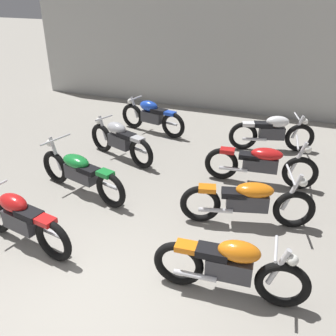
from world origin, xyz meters
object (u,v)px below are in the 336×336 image
Objects in this scene: motorcycle_left_row_0 at (21,219)px; motorcycle_right_row_1 at (248,201)px; motorcycle_right_row_0 at (230,266)px; motorcycle_left_row_3 at (152,116)px; motorcycle_right_row_2 at (261,163)px; motorcycle_left_row_2 at (120,140)px; motorcycle_left_row_1 at (80,172)px; motorcycle_right_row_3 at (272,132)px.

motorcycle_left_row_0 is 0.92× the size of motorcycle_right_row_1.
motorcycle_right_row_1 reaches higher than motorcycle_right_row_0.
motorcycle_left_row_3 is 0.90× the size of motorcycle_right_row_2.
motorcycle_left_row_1 is at bearing -89.02° from motorcycle_left_row_2.
motorcycle_left_row_3 is 1.01× the size of motorcycle_right_row_3.
motorcycle_left_row_3 is (-0.02, 4.95, 0.00)m from motorcycle_left_row_0.
motorcycle_left_row_1 is 1.09× the size of motorcycle_left_row_3.
motorcycle_left_row_0 is 5.78m from motorcycle_right_row_3.
motorcycle_left_row_1 is 3.44m from motorcycle_right_row_2.
motorcycle_left_row_0 and motorcycle_left_row_3 have the same top height.
motorcycle_right_row_3 is at bearing 90.29° from motorcycle_right_row_1.
motorcycle_right_row_0 is (3.16, -3.10, 0.00)m from motorcycle_left_row_2.
motorcycle_right_row_1 is (3.05, 1.74, -0.01)m from motorcycle_left_row_0.
motorcycle_left_row_1 is 1.61m from motorcycle_left_row_2.
motorcycle_right_row_2 is 1.13× the size of motorcycle_right_row_3.
motorcycle_left_row_3 is at bearing 150.24° from motorcycle_right_row_2.
motorcycle_right_row_0 is at bearing -87.54° from motorcycle_right_row_1.
motorcycle_right_row_0 is at bearing -44.42° from motorcycle_left_row_2.
motorcycle_right_row_3 is at bearing 58.34° from motorcycle_left_row_0.
motorcycle_right_row_2 is at bearing -0.42° from motorcycle_left_row_2.
motorcycle_right_row_1 is (3.06, 0.13, 0.00)m from motorcycle_left_row_1.
motorcycle_left_row_3 is at bearing 90.28° from motorcycle_left_row_0.
motorcycle_left_row_1 is at bearing 154.64° from motorcycle_right_row_0.
motorcycle_right_row_1 is 1.46m from motorcycle_right_row_2.
motorcycle_right_row_2 is (3.06, -1.75, -0.01)m from motorcycle_left_row_3.
motorcycle_right_row_3 is (3.06, -0.03, 0.00)m from motorcycle_left_row_3.
motorcycle_right_row_0 is (3.13, -1.49, 0.01)m from motorcycle_left_row_1.
motorcycle_right_row_1 is at bearing -25.55° from motorcycle_left_row_2.
motorcycle_left_row_3 is (-0.01, 3.34, 0.01)m from motorcycle_left_row_1.
motorcycle_right_row_2 is (3.04, 3.20, -0.01)m from motorcycle_left_row_0.
motorcycle_left_row_0 is 0.99× the size of motorcycle_right_row_0.
motorcycle_left_row_1 is 0.98× the size of motorcycle_right_row_2.
motorcycle_left_row_1 is 3.07m from motorcycle_right_row_1.
motorcycle_right_row_0 is 1.03× the size of motorcycle_right_row_3.
motorcycle_left_row_2 is at bearing 90.71° from motorcycle_left_row_0.
motorcycle_right_row_3 is (3.08, 1.70, 0.00)m from motorcycle_left_row_2.
motorcycle_left_row_2 is at bearing 154.45° from motorcycle_right_row_1.
motorcycle_left_row_0 is at bearing -133.56° from motorcycle_right_row_2.
motorcycle_left_row_0 and motorcycle_right_row_3 have the same top height.
motorcycle_left_row_1 is 1.00× the size of motorcycle_right_row_1.
motorcycle_left_row_1 reaches higher than motorcycle_right_row_0.
motorcycle_right_row_1 is 3.18m from motorcycle_right_row_3.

